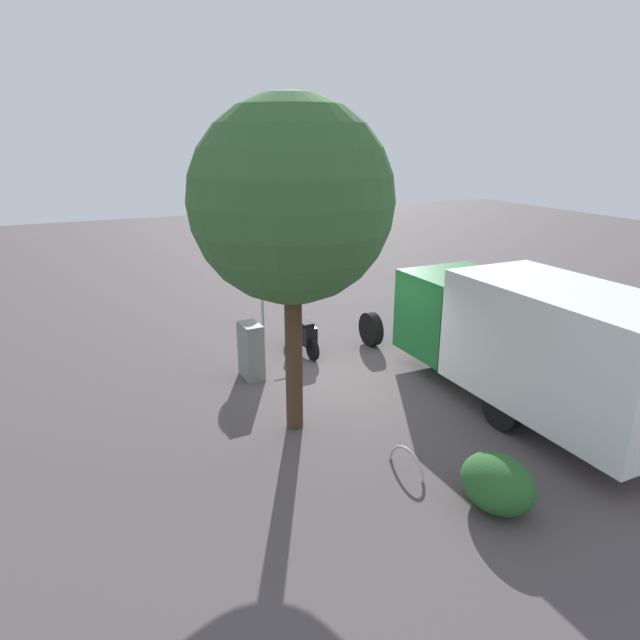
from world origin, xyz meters
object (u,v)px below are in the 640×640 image
at_px(box_truck_near, 524,335).
at_px(motorcycle, 302,333).
at_px(stop_sign, 261,265).
at_px(street_tree, 291,202).
at_px(bike_rack_hoop, 406,470).
at_px(utility_cabinet, 251,351).

relative_size(box_truck_near, motorcycle, 4.42).
distance_m(motorcycle, stop_sign, 2.35).
bearing_deg(box_truck_near, motorcycle, 31.23).
distance_m(stop_sign, street_tree, 5.86).
height_order(street_tree, bike_rack_hoop, street_tree).
xyz_separation_m(motorcycle, bike_rack_hoop, (-5.66, 0.54, -0.52)).
bearing_deg(box_truck_near, stop_sign, 26.88).
xyz_separation_m(street_tree, bike_rack_hoop, (-2.17, -1.12, -4.25)).
bearing_deg(bike_rack_hoop, motorcycle, -5.42).
bearing_deg(motorcycle, utility_cabinet, 116.30).
xyz_separation_m(stop_sign, street_tree, (-5.27, 1.20, 2.26)).
bearing_deg(box_truck_near, bike_rack_hoop, 106.64).
relative_size(motorcycle, utility_cabinet, 1.39).
bearing_deg(motorcycle, box_truck_near, -151.42).
height_order(street_tree, utility_cabinet, street_tree).
bearing_deg(stop_sign, box_truck_near, -152.78).
distance_m(motorcycle, utility_cabinet, 1.93).
bearing_deg(utility_cabinet, box_truck_near, -129.22).
bearing_deg(street_tree, bike_rack_hoop, -152.78).
bearing_deg(utility_cabinet, stop_sign, -24.24).
xyz_separation_m(box_truck_near, bike_rack_hoop, (-1.03, 3.38, -1.55)).
bearing_deg(stop_sign, motorcycle, -165.76).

